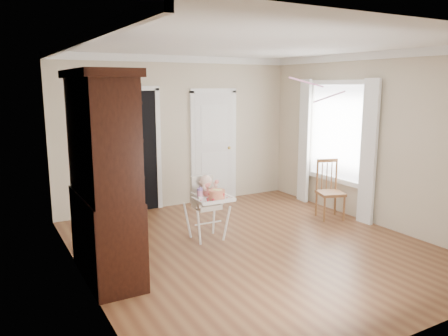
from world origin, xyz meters
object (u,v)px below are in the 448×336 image
high_chair (207,201)px  china_cabinet (104,177)px  cake (217,195)px  dining_chair (330,191)px  sippy_cup (200,193)px

high_chair → china_cabinet: bearing=-160.1°
high_chair → cake: (0.03, -0.25, 0.14)m
cake → china_cabinet: (-1.60, -0.29, 0.47)m
china_cabinet → dining_chair: (3.83, 0.45, -0.73)m
sippy_cup → dining_chair: size_ratio=0.19×
high_chair → dining_chair: dining_chair is taller
cake → china_cabinet: bearing=-169.8°
high_chair → sippy_cup: high_chair is taller
dining_chair → sippy_cup: bearing=-160.7°
china_cabinet → cake: bearing=10.2°
sippy_cup → china_cabinet: china_cabinet is taller
cake → high_chair: bearing=96.4°
cake → sippy_cup: (-0.18, 0.15, 0.01)m
sippy_cup → china_cabinet: (-1.41, -0.44, 0.46)m
high_chair → china_cabinet: (-1.57, -0.54, 0.61)m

